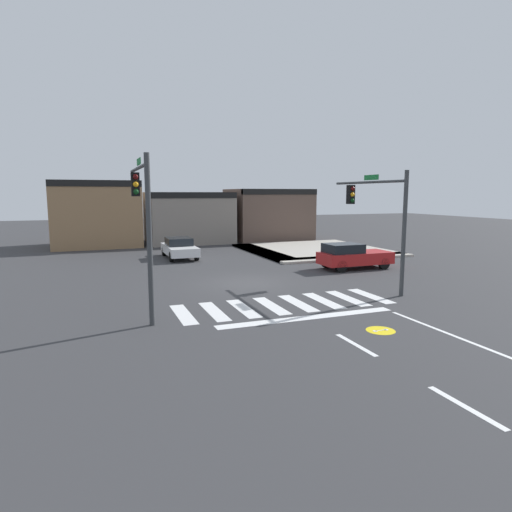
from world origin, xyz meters
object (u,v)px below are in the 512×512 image
at_px(traffic_signal_southeast, 377,208).
at_px(car_red, 352,256).
at_px(car_white, 179,248).
at_px(traffic_signal_southwest, 142,205).

bearing_deg(traffic_signal_southeast, car_red, -21.63).
bearing_deg(car_red, traffic_signal_southeast, -111.63).
relative_size(traffic_signal_southeast, car_white, 1.24).
bearing_deg(car_red, traffic_signal_southwest, -157.04).
relative_size(traffic_signal_southwest, car_white, 1.27).
height_order(car_red, car_white, car_red).
height_order(traffic_signal_southwest, car_white, traffic_signal_southwest).
relative_size(car_red, car_white, 0.94).
relative_size(traffic_signal_southeast, car_red, 1.32).
xyz_separation_m(traffic_signal_southeast, car_red, (1.84, 4.63, -2.95)).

